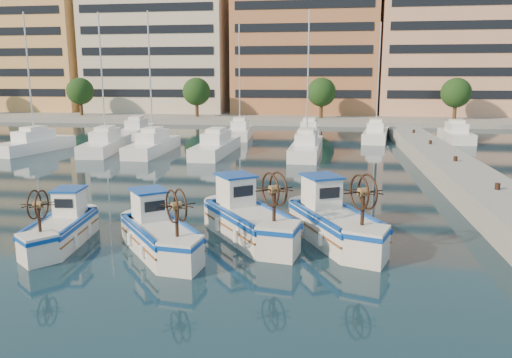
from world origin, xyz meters
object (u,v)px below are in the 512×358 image
fishing_boat_b (159,232)px  fishing_boat_c (248,218)px  fishing_boat_d (334,220)px  fishing_boat_a (61,226)px

fishing_boat_b → fishing_boat_c: bearing=-3.5°
fishing_boat_b → fishing_boat_d: fishing_boat_d is taller
fishing_boat_b → fishing_boat_d: (6.31, 2.16, 0.09)m
fishing_boat_b → fishing_boat_c: fishing_boat_c is taller
fishing_boat_a → fishing_boat_d: 10.48m
fishing_boat_a → fishing_boat_b: size_ratio=0.94×
fishing_boat_b → fishing_boat_c: size_ratio=0.89×
fishing_boat_c → fishing_boat_d: bearing=-34.1°
fishing_boat_b → fishing_boat_a: bearing=137.3°
fishing_boat_a → fishing_boat_c: fishing_boat_c is taller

